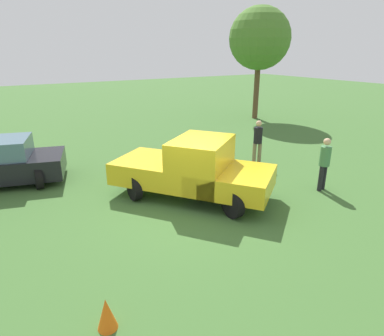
% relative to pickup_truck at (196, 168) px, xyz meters
% --- Properties ---
extents(ground_plane, '(80.00, 80.00, 0.00)m').
position_rel_pickup_truck_xyz_m(ground_plane, '(0.62, -0.57, -0.92)').
color(ground_plane, '#3D662D').
extents(pickup_truck, '(4.86, 4.32, 1.80)m').
position_rel_pickup_truck_xyz_m(pickup_truck, '(0.00, 0.00, 0.00)').
color(pickup_truck, black).
rests_on(pickup_truck, ground_plane).
extents(person_bystander, '(0.44, 0.44, 1.67)m').
position_rel_pickup_truck_xyz_m(person_bystander, '(-1.42, 3.66, 0.02)').
color(person_bystander, '#7A6B51').
rests_on(person_bystander, ground_plane).
extents(person_visitor, '(0.38, 0.38, 1.67)m').
position_rel_pickup_truck_xyz_m(person_visitor, '(1.60, 3.64, 0.01)').
color(person_visitor, black).
rests_on(person_visitor, ground_plane).
extents(tree_back_left, '(3.67, 3.67, 6.63)m').
position_rel_pickup_truck_xyz_m(tree_back_left, '(-8.33, 9.72, 3.85)').
color(tree_back_left, brown).
rests_on(tree_back_left, ground_plane).
extents(traffic_cone, '(0.32, 0.32, 0.55)m').
position_rel_pickup_truck_xyz_m(traffic_cone, '(3.49, -3.83, -0.65)').
color(traffic_cone, orange).
rests_on(traffic_cone, ground_plane).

